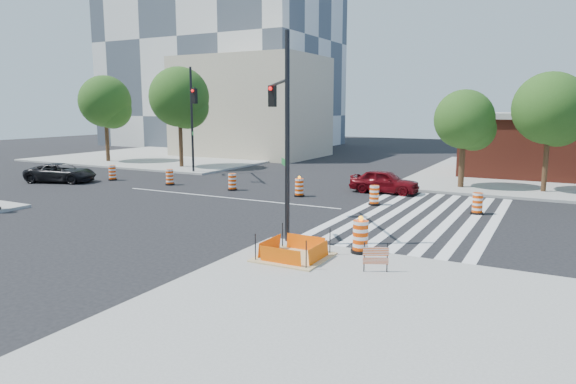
# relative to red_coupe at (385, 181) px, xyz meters

# --- Properties ---
(ground) EXTENTS (120.00, 120.00, 0.00)m
(ground) POSITION_rel_red_coupe_xyz_m (-7.41, -5.72, -0.69)
(ground) COLOR black
(ground) RESTS_ON ground
(sidewalk_nw) EXTENTS (22.00, 22.00, 0.15)m
(sidewalk_nw) POSITION_rel_red_coupe_xyz_m (-25.41, 12.28, -0.61)
(sidewalk_nw) COLOR gray
(sidewalk_nw) RESTS_ON ground
(crosswalk_east) EXTENTS (6.75, 13.50, 0.01)m
(crosswalk_east) POSITION_rel_red_coupe_xyz_m (3.54, -5.72, -0.68)
(crosswalk_east) COLOR silver
(crosswalk_east) RESTS_ON ground
(lane_centerline) EXTENTS (14.00, 0.12, 0.01)m
(lane_centerline) POSITION_rel_red_coupe_xyz_m (-7.41, -5.72, -0.68)
(lane_centerline) COLOR silver
(lane_centerline) RESTS_ON ground
(excavation_pit) EXTENTS (2.20, 2.20, 0.90)m
(excavation_pit) POSITION_rel_red_coupe_xyz_m (1.59, -14.72, -0.47)
(excavation_pit) COLOR tan
(excavation_pit) RESTS_ON ground
(beige_midrise) EXTENTS (14.00, 10.00, 10.00)m
(beige_midrise) POSITION_rel_red_coupe_xyz_m (-19.41, 16.28, 4.31)
(beige_midrise) COLOR #B6A88B
(beige_midrise) RESTS_ON ground
(red_coupe) EXTENTS (4.05, 1.65, 1.38)m
(red_coupe) POSITION_rel_red_coupe_xyz_m (0.00, 0.00, 0.00)
(red_coupe) COLOR #57070D
(red_coupe) RESTS_ON ground
(dark_suv) EXTENTS (5.04, 3.52, 1.28)m
(dark_suv) POSITION_rel_red_coupe_xyz_m (-20.65, -5.98, -0.05)
(dark_suv) COLOR black
(dark_suv) RESTS_ON ground
(signal_pole_se) EXTENTS (3.44, 4.66, 7.50)m
(signal_pole_se) POSITION_rel_red_coupe_xyz_m (-0.53, -11.64, 3.92)
(signal_pole_se) COLOR black
(signal_pole_se) RESTS_ON ground
(signal_pole_nw) EXTENTS (3.98, 4.56, 7.82)m
(signal_pole_nw) POSITION_rel_red_coupe_xyz_m (-14.65, 0.73, 4.11)
(signal_pole_nw) COLOR black
(signal_pole_nw) RESTS_ON ground
(pit_drum) EXTENTS (0.65, 0.65, 1.27)m
(pit_drum) POSITION_rel_red_coupe_xyz_m (3.31, -13.13, -0.01)
(pit_drum) COLOR black
(pit_drum) RESTS_ON ground
(barricade) EXTENTS (0.70, 0.36, 0.90)m
(barricade) POSITION_rel_red_coupe_xyz_m (4.42, -14.84, -0.05)
(barricade) COLOR #E94104
(barricade) RESTS_ON ground
(tree_north_a) EXTENTS (4.60, 4.60, 7.83)m
(tree_north_a) POSITION_rel_red_coupe_xyz_m (-27.41, 4.46, 4.57)
(tree_north_a) COLOR #382314
(tree_north_a) RESTS_ON ground
(tree_north_b) EXTENTS (4.86, 4.86, 8.26)m
(tree_north_b) POSITION_rel_red_coupe_xyz_m (-18.61, 4.15, 4.86)
(tree_north_b) COLOR #382314
(tree_north_b) RESTS_ON ground
(tree_north_c) EXTENTS (3.64, 3.57, 6.08)m
(tree_north_c) POSITION_rel_red_coupe_xyz_m (3.79, 3.60, 3.39)
(tree_north_c) COLOR #382314
(tree_north_c) RESTS_ON ground
(tree_north_d) EXTENTS (4.13, 4.13, 7.02)m
(tree_north_d) POSITION_rel_red_coupe_xyz_m (8.35, 4.11, 4.03)
(tree_north_d) COLOR #382314
(tree_north_d) RESTS_ON ground
(median_drum_0) EXTENTS (0.60, 0.60, 1.02)m
(median_drum_0) POSITION_rel_red_coupe_xyz_m (-18.27, -3.72, -0.21)
(median_drum_0) COLOR black
(median_drum_0) RESTS_ON ground
(median_drum_1) EXTENTS (0.60, 0.60, 1.02)m
(median_drum_1) POSITION_rel_red_coupe_xyz_m (-13.29, -3.55, -0.21)
(median_drum_1) COLOR black
(median_drum_1) RESTS_ON ground
(median_drum_2) EXTENTS (0.60, 0.60, 1.02)m
(median_drum_2) POSITION_rel_red_coupe_xyz_m (-8.48, -3.42, -0.21)
(median_drum_2) COLOR black
(median_drum_2) RESTS_ON ground
(median_drum_3) EXTENTS (0.60, 0.60, 1.18)m
(median_drum_3) POSITION_rel_red_coupe_xyz_m (-3.88, -3.46, -0.20)
(median_drum_3) COLOR black
(median_drum_3) RESTS_ON ground
(median_drum_4) EXTENTS (0.60, 0.60, 1.02)m
(median_drum_4) POSITION_rel_red_coupe_xyz_m (0.70, -3.94, -0.21)
(median_drum_4) COLOR black
(median_drum_4) RESTS_ON ground
(median_drum_5) EXTENTS (0.60, 0.60, 1.02)m
(median_drum_5) POSITION_rel_red_coupe_xyz_m (5.75, -3.86, -0.21)
(median_drum_5) COLOR black
(median_drum_5) RESTS_ON ground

